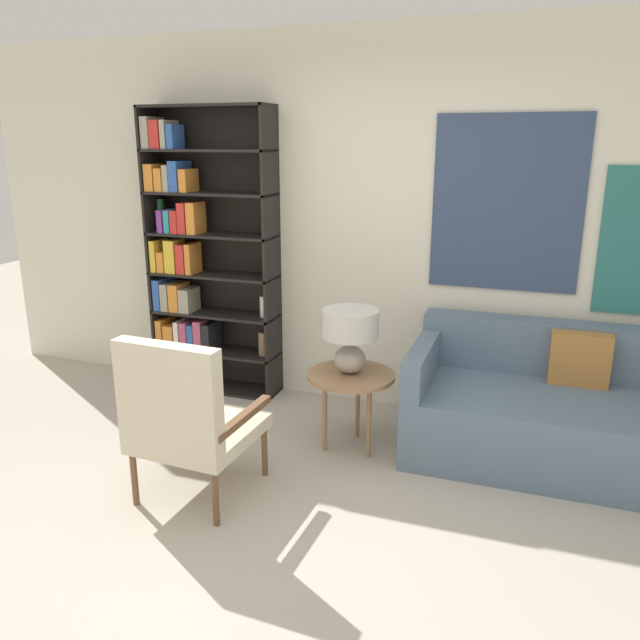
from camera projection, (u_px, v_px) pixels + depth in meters
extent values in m
plane|color=#B2A899|center=(246.00, 553.00, 3.04)|extent=(14.00, 14.00, 0.00)
cube|color=silver|center=(363.00, 225.00, 4.51)|extent=(6.40, 0.06, 2.70)
cube|color=#334260|center=(507.00, 204.00, 4.10)|extent=(0.97, 0.02, 1.15)
cube|color=black|center=(157.00, 251.00, 4.93)|extent=(0.02, 0.30, 2.18)
cube|color=black|center=(272.00, 259.00, 4.62)|extent=(0.02, 0.30, 2.18)
cube|color=black|center=(205.00, 106.00, 4.48)|extent=(1.01, 0.30, 0.02)
cube|color=black|center=(219.00, 386.00, 5.08)|extent=(1.01, 0.30, 0.02)
cube|color=black|center=(222.00, 252.00, 4.91)|extent=(1.01, 0.01, 2.18)
cube|color=black|center=(217.00, 350.00, 4.99)|extent=(1.01, 0.30, 0.02)
cube|color=#7A338C|center=(170.00, 370.00, 5.16)|extent=(0.08, 0.21, 0.17)
cube|color=#7A338C|center=(177.00, 367.00, 5.11)|extent=(0.08, 0.19, 0.25)
cube|color=#B24C6B|center=(186.00, 371.00, 5.08)|extent=(0.06, 0.18, 0.22)
cube|color=orange|center=(195.00, 373.00, 5.08)|extent=(0.09, 0.21, 0.18)
cube|color=black|center=(215.00, 313.00, 4.90)|extent=(1.01, 0.30, 0.02)
cube|color=orange|center=(167.00, 331.00, 5.09)|extent=(0.05, 0.25, 0.23)
cube|color=orange|center=(175.00, 334.00, 5.05)|extent=(0.09, 0.22, 0.19)
cube|color=silver|center=(182.00, 334.00, 5.01)|extent=(0.04, 0.19, 0.23)
cube|color=#B24C6B|center=(190.00, 333.00, 5.01)|extent=(0.06, 0.24, 0.23)
cube|color=#2D56A8|center=(196.00, 336.00, 4.97)|extent=(0.05, 0.19, 0.21)
cube|color=#B24C6B|center=(203.00, 334.00, 4.95)|extent=(0.07, 0.20, 0.25)
cube|color=black|center=(212.00, 336.00, 4.94)|extent=(0.07, 0.23, 0.23)
cylinder|color=#8C6B4C|center=(264.00, 343.00, 4.83)|extent=(0.10, 0.10, 0.19)
cube|color=black|center=(214.00, 275.00, 4.82)|extent=(1.01, 0.30, 0.02)
cube|color=#2D56A8|center=(164.00, 293.00, 4.99)|extent=(0.06, 0.25, 0.24)
cube|color=gray|center=(171.00, 296.00, 4.97)|extent=(0.06, 0.22, 0.22)
cube|color=orange|center=(179.00, 297.00, 4.93)|extent=(0.08, 0.20, 0.22)
cube|color=gray|center=(189.00, 300.00, 4.90)|extent=(0.09, 0.19, 0.19)
cylinder|color=white|center=(265.00, 306.00, 4.74)|extent=(0.08, 0.08, 0.16)
cube|color=black|center=(212.00, 235.00, 4.73)|extent=(1.01, 0.30, 0.02)
cube|color=gold|center=(159.00, 255.00, 4.89)|extent=(0.05, 0.20, 0.24)
cube|color=orange|center=(166.00, 261.00, 4.87)|extent=(0.06, 0.19, 0.16)
cube|color=gold|center=(175.00, 256.00, 4.83)|extent=(0.09, 0.18, 0.25)
cube|color=red|center=(188.00, 257.00, 4.84)|extent=(0.07, 0.25, 0.23)
cube|color=orange|center=(193.00, 258.00, 4.79)|extent=(0.05, 0.18, 0.23)
cube|color=black|center=(210.00, 193.00, 4.65)|extent=(1.01, 0.30, 0.02)
cylinder|color=#194723|center=(161.00, 215.00, 4.84)|extent=(0.06, 0.06, 0.25)
cube|color=#7A338C|center=(165.00, 221.00, 4.78)|extent=(0.05, 0.18, 0.17)
cube|color=teal|center=(173.00, 221.00, 4.77)|extent=(0.05, 0.21, 0.17)
cube|color=red|center=(181.00, 221.00, 4.77)|extent=(0.06, 0.24, 0.17)
cube|color=red|center=(189.00, 217.00, 4.74)|extent=(0.06, 0.24, 0.23)
cube|color=orange|center=(196.00, 218.00, 4.69)|extent=(0.07, 0.18, 0.24)
cube|color=black|center=(208.00, 150.00, 4.56)|extent=(1.01, 0.30, 0.02)
cube|color=orange|center=(156.00, 177.00, 4.73)|extent=(0.08, 0.21, 0.20)
cube|color=orange|center=(165.00, 180.00, 4.70)|extent=(0.06, 0.21, 0.17)
cube|color=gray|center=(172.00, 178.00, 4.68)|extent=(0.05, 0.20, 0.19)
cube|color=#2D56A8|center=(180.00, 176.00, 4.66)|extent=(0.07, 0.22, 0.22)
cube|color=orange|center=(189.00, 180.00, 4.63)|extent=(0.06, 0.20, 0.17)
cube|color=gray|center=(153.00, 133.00, 4.65)|extent=(0.06, 0.23, 0.23)
cube|color=red|center=(161.00, 135.00, 4.62)|extent=(0.08, 0.21, 0.20)
cube|color=gray|center=(170.00, 135.00, 4.59)|extent=(0.04, 0.21, 0.20)
cube|color=#2D56A8|center=(175.00, 137.00, 4.56)|extent=(0.05, 0.17, 0.17)
cylinder|color=brown|center=(265.00, 451.00, 3.71)|extent=(0.04, 0.04, 0.32)
cylinder|color=brown|center=(191.00, 436.00, 3.90)|extent=(0.04, 0.04, 0.32)
cylinder|color=brown|center=(216.00, 498.00, 3.22)|extent=(0.04, 0.04, 0.32)
cylinder|color=brown|center=(134.00, 478.00, 3.40)|extent=(0.04, 0.04, 0.32)
cube|color=beige|center=(200.00, 432.00, 3.50)|extent=(0.63, 0.66, 0.08)
cube|color=beige|center=(168.00, 397.00, 3.18)|extent=(0.60, 0.13, 0.56)
cube|color=brown|center=(243.00, 418.00, 3.36)|extent=(0.08, 0.57, 0.04)
cube|color=brown|center=(158.00, 402.00, 3.56)|extent=(0.08, 0.57, 0.04)
cube|color=slate|center=(574.00, 430.00, 3.84)|extent=(2.01, 0.94, 0.44)
cube|color=slate|center=(579.00, 350.00, 4.06)|extent=(2.01, 0.20, 0.36)
cube|color=slate|center=(424.00, 360.00, 4.04)|extent=(0.12, 0.94, 0.25)
cube|color=#B27538|center=(580.00, 359.00, 3.93)|extent=(0.36, 0.12, 0.34)
cylinder|color=#99704C|center=(351.00, 376.00, 3.94)|extent=(0.56, 0.56, 0.02)
cylinder|color=#99704C|center=(358.00, 403.00, 4.16)|extent=(0.03, 0.03, 0.49)
cylinder|color=#99704C|center=(325.00, 415.00, 3.98)|extent=(0.03, 0.03, 0.49)
cylinder|color=#99704C|center=(369.00, 422.00, 3.89)|extent=(0.03, 0.03, 0.49)
ellipsoid|color=#A59E93|center=(350.00, 359.00, 3.94)|extent=(0.20, 0.20, 0.18)
cylinder|color=tan|center=(350.00, 341.00, 3.90)|extent=(0.02, 0.02, 0.06)
cylinder|color=beige|center=(350.00, 323.00, 3.87)|extent=(0.36, 0.36, 0.17)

